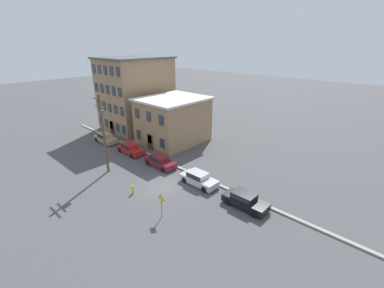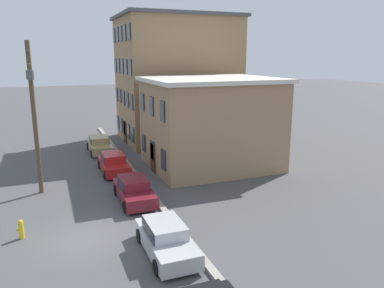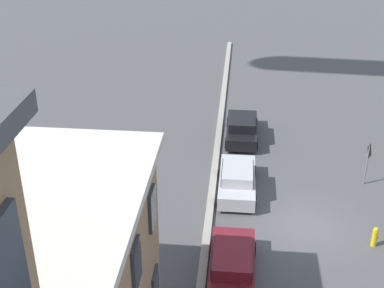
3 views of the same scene
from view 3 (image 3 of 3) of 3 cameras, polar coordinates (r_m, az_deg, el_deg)
The scene contains 7 objects.
ground_plane at distance 25.58m, azimuth 12.02°, elevation -8.44°, with size 200.00×200.00×0.00m, color #4C4C4F.
kerb_strip at distance 25.35m, azimuth 1.80°, elevation -7.89°, with size 56.00×0.36×0.16m, color #9E998E.
car_maroon at distance 21.76m, azimuth 4.31°, elevation -12.70°, with size 4.40×1.92×1.43m.
car_silver at distance 27.10m, azimuth 4.85°, elevation -3.71°, with size 4.40×1.92×1.43m.
car_black at distance 32.39m, azimuth 5.35°, elevation 1.79°, with size 4.40×1.92×1.43m.
caution_sign at distance 28.67m, azimuth 18.28°, elevation -1.39°, with size 0.86×0.08×2.37m.
fire_hydrant at distance 24.84m, azimuth 18.92°, elevation -9.32°, with size 0.24×0.34×0.96m.
Camera 3 is at (-20.60, 3.29, 14.81)m, focal length 50.00 mm.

